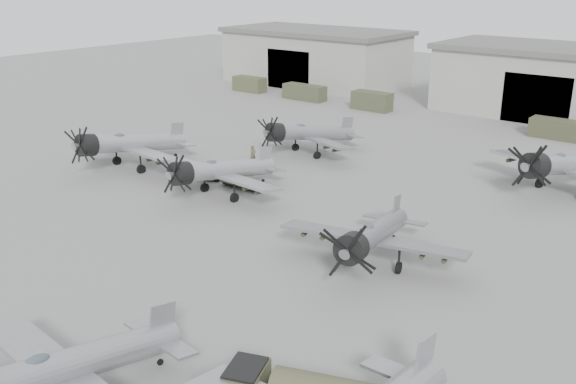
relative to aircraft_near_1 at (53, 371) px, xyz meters
name	(u,v)px	position (x,y,z in m)	size (l,w,h in m)	color
ground	(204,296)	(-2.81, 11.16, -2.21)	(220.00, 220.00, 0.00)	slate
hangar_left	(315,56)	(-40.81, 73.12, 2.16)	(29.00, 14.80, 8.70)	gray
hangar_center	(556,81)	(-2.81, 73.12, 2.16)	(29.00, 14.80, 8.70)	gray
support_truck_0	(250,84)	(-44.31, 61.16, -1.10)	(5.25, 2.20, 2.22)	#45472E
support_truck_1	(305,92)	(-33.71, 61.16, -1.13)	(6.45, 2.20, 2.15)	#3D432B
support_truck_2	(372,101)	(-22.46, 61.16, -0.99)	(5.35, 2.20, 2.43)	#3D432B
support_truck_4	(559,129)	(1.75, 61.16, -1.14)	(6.24, 2.20, 2.13)	#3B3E28
aircraft_near_1	(53,371)	(0.00, 0.00, 0.00)	(12.19, 10.97, 4.86)	#93959B
aircraft_mid_0	(126,144)	(-26.34, 24.07, 0.21)	(13.33, 12.00, 5.32)	#A0A2A8
aircraft_mid_1	(217,171)	(-14.17, 23.85, 0.04)	(12.39, 11.15, 4.94)	#9DA0A6
aircraft_mid_2	(371,236)	(2.72, 20.35, -0.02)	(12.12, 10.91, 4.82)	gray
aircraft_far_0	(305,133)	(-16.27, 38.45, 0.02)	(12.28, 11.05, 4.90)	gray
aircraft_far_1	(564,166)	(7.68, 42.28, 0.30)	(13.82, 12.44, 5.51)	#989BA0
tug_trailer	(221,177)	(-16.64, 26.70, -1.68)	(6.99, 1.65, 1.40)	#444C31
ground_crew	(253,155)	(-18.33, 32.85, -1.31)	(0.65, 0.43, 1.79)	#494730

